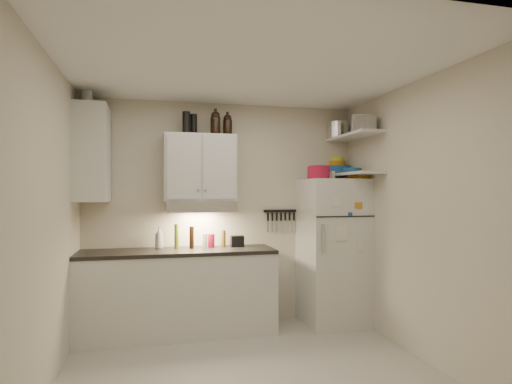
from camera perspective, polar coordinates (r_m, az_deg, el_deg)
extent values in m
cube|color=#B4AFA6|center=(3.94, -0.47, -23.33)|extent=(3.20, 3.00, 0.02)
cube|color=white|center=(3.77, -0.47, 16.34)|extent=(3.20, 3.00, 0.02)
cube|color=beige|center=(5.10, -4.36, -2.81)|extent=(3.20, 0.02, 2.60)
cube|color=beige|center=(3.61, -26.23, -3.94)|extent=(0.02, 3.00, 2.60)
cube|color=beige|center=(4.29, 21.00, -3.33)|extent=(0.02, 3.00, 2.60)
cube|color=silver|center=(4.86, -10.34, -13.21)|extent=(2.10, 0.60, 0.88)
cube|color=black|center=(4.77, -10.34, -7.83)|extent=(2.10, 0.62, 0.04)
cube|color=silver|center=(4.89, -7.50, 3.22)|extent=(0.80, 0.33, 0.75)
cube|color=silver|center=(4.78, -21.03, 4.80)|extent=(0.33, 0.55, 1.00)
cube|color=silver|center=(4.82, -7.42, -1.90)|extent=(0.76, 0.46, 0.12)
cube|color=silver|center=(5.17, 10.24, -7.79)|extent=(0.70, 0.68, 1.70)
cube|color=silver|center=(5.13, 12.91, 7.28)|extent=(0.30, 0.95, 0.03)
cube|color=silver|center=(5.09, 12.91, 2.36)|extent=(0.30, 0.95, 0.03)
cube|color=black|center=(5.24, 3.27, -2.52)|extent=(0.42, 0.02, 0.03)
cylinder|color=#A31331|center=(4.94, 8.33, 2.60)|extent=(0.30, 0.30, 0.15)
cube|color=orange|center=(5.11, 13.72, 2.14)|extent=(0.23, 0.27, 0.08)
cylinder|color=silver|center=(5.08, 10.18, 2.23)|extent=(0.08, 0.08, 0.10)
cylinder|color=silver|center=(5.46, 10.84, 8.05)|extent=(0.32, 0.32, 0.20)
cube|color=#AAAAAD|center=(5.06, 13.78, 8.72)|extent=(0.25, 0.24, 0.20)
cube|color=#AAAAAD|center=(4.86, 14.43, 8.82)|extent=(0.18, 0.18, 0.16)
cylinder|color=navy|center=(5.41, 11.15, 2.92)|extent=(0.26, 0.26, 0.10)
cylinder|color=orange|center=(5.49, 10.73, 3.74)|extent=(0.21, 0.21, 0.06)
cylinder|color=#CBD024|center=(5.50, 10.73, 4.33)|extent=(0.16, 0.16, 0.05)
cylinder|color=navy|center=(5.10, 12.72, 2.82)|extent=(0.23, 0.23, 0.05)
cylinder|color=black|center=(4.95, -8.34, 8.90)|extent=(0.09, 0.09, 0.23)
cylinder|color=black|center=(4.87, -9.29, 9.12)|extent=(0.09, 0.09, 0.24)
cylinder|color=silver|center=(4.85, -21.64, 11.58)|extent=(0.12, 0.12, 0.15)
imported|color=silver|center=(4.89, -12.80, -5.80)|extent=(0.12, 0.12, 0.27)
cylinder|color=brown|center=(4.96, -4.41, -6.19)|extent=(0.07, 0.07, 0.19)
cylinder|color=olive|center=(4.86, -10.54, -5.82)|extent=(0.07, 0.07, 0.28)
cylinder|color=black|center=(4.84, -8.57, -6.01)|extent=(0.06, 0.06, 0.25)
cylinder|color=silver|center=(4.84, -6.83, -6.48)|extent=(0.06, 0.06, 0.17)
cylinder|color=#A31331|center=(4.90, -6.00, -6.47)|extent=(0.10, 0.10, 0.16)
cube|color=black|center=(4.95, -2.54, -6.57)|extent=(0.15, 0.11, 0.13)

